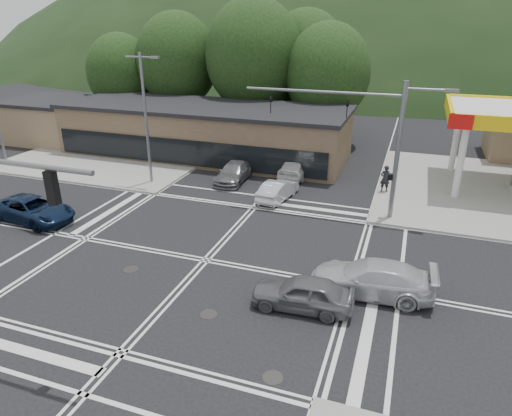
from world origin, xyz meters
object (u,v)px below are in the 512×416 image
(pedestrian, at_px, (385,179))
(car_northbound, at_px, (234,172))
(car_queue_b, at_px, (297,166))
(car_blue_west, at_px, (33,209))
(car_silver_east, at_px, (372,278))
(car_grey_center, at_px, (302,293))
(car_queue_a, at_px, (278,190))

(pedestrian, bearing_deg, car_northbound, -12.35)
(car_queue_b, xyz_separation_m, car_northbound, (-4.06, -2.62, -0.11))
(car_blue_west, distance_m, car_northbound, 13.41)
(car_northbound, bearing_deg, pedestrian, 3.12)
(car_blue_west, xyz_separation_m, pedestrian, (19.03, 11.42, 0.34))
(car_silver_east, xyz_separation_m, car_northbound, (-11.06, 11.68, -0.09))
(car_grey_center, height_order, car_queue_a, car_grey_center)
(pedestrian, bearing_deg, car_blue_west, 13.04)
(car_blue_west, relative_size, car_grey_center, 1.24)
(car_silver_east, bearing_deg, car_grey_center, -54.09)
(car_queue_a, distance_m, pedestrian, 7.35)
(car_queue_a, xyz_separation_m, car_northbound, (-4.06, 2.38, 0.03))
(car_silver_east, bearing_deg, car_blue_west, -96.04)
(car_blue_west, bearing_deg, car_silver_east, -86.46)
(car_queue_b, distance_m, pedestrian, 6.70)
(car_queue_b, height_order, car_northbound, car_queue_b)
(pedestrian, bearing_deg, car_grey_center, 64.13)
(car_grey_center, xyz_separation_m, car_queue_a, (-4.45, 11.31, -0.07))
(car_blue_west, distance_m, car_queue_a, 14.87)
(car_queue_a, xyz_separation_m, pedestrian, (6.50, 3.41, 0.42))
(car_queue_b, height_order, pedestrian, pedestrian)
(car_blue_west, distance_m, pedestrian, 22.20)
(car_grey_center, relative_size, pedestrian, 2.29)
(car_silver_east, bearing_deg, car_northbound, -138.84)
(car_queue_b, bearing_deg, car_queue_a, 93.83)
(car_silver_east, height_order, pedestrian, pedestrian)
(car_blue_west, height_order, car_queue_a, car_blue_west)
(car_queue_b, bearing_deg, car_blue_west, 49.90)
(car_blue_west, distance_m, car_grey_center, 17.30)
(car_grey_center, bearing_deg, car_silver_east, 124.88)
(car_blue_west, height_order, car_silver_east, car_silver_east)
(car_silver_east, distance_m, car_queue_a, 11.64)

